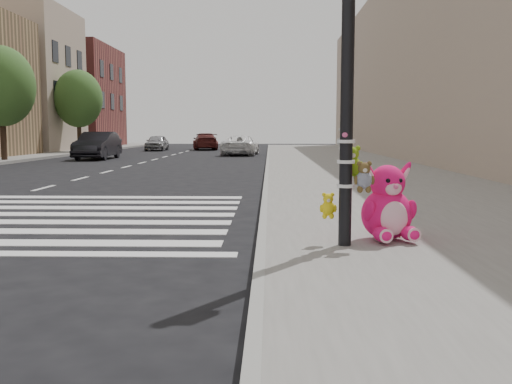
# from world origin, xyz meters

# --- Properties ---
(ground) EXTENTS (120.00, 120.00, 0.00)m
(ground) POSITION_xyz_m (0.00, 0.00, 0.00)
(ground) COLOR black
(ground) RESTS_ON ground
(sidewalk_near) EXTENTS (7.00, 80.00, 0.14)m
(sidewalk_near) POSITION_xyz_m (5.00, 10.00, 0.07)
(sidewalk_near) COLOR slate
(sidewalk_near) RESTS_ON ground
(curb_edge) EXTENTS (0.12, 80.00, 0.15)m
(curb_edge) POSITION_xyz_m (1.55, 10.00, 0.07)
(curb_edge) COLOR gray
(curb_edge) RESTS_ON ground
(bld_far_d) EXTENTS (6.00, 8.00, 10.00)m
(bld_far_d) POSITION_xyz_m (-15.50, 35.00, 5.00)
(bld_far_d) COLOR tan
(bld_far_d) RESTS_ON ground
(bld_far_e) EXTENTS (6.00, 10.00, 9.00)m
(bld_far_e) POSITION_xyz_m (-15.50, 46.00, 4.50)
(bld_far_e) COLOR brown
(bld_far_e) RESTS_ON ground
(bld_near) EXTENTS (5.00, 60.00, 10.00)m
(bld_near) POSITION_xyz_m (10.50, 20.00, 5.00)
(bld_near) COLOR tan
(bld_near) RESTS_ON ground
(signal_pole) EXTENTS (0.67, 0.50, 4.00)m
(signal_pole) POSITION_xyz_m (2.62, 1.82, 1.80)
(signal_pole) COLOR black
(signal_pole) RESTS_ON sidewalk_near
(tree_far_b) EXTENTS (3.20, 3.20, 5.44)m
(tree_far_b) POSITION_xyz_m (-11.20, 22.00, 3.65)
(tree_far_b) COLOR #382619
(tree_far_b) RESTS_ON sidewalk_far
(tree_far_c) EXTENTS (3.20, 3.20, 5.44)m
(tree_far_c) POSITION_xyz_m (-11.20, 33.00, 3.65)
(tree_far_c) COLOR #382619
(tree_far_c) RESTS_ON sidewalk_far
(pink_bunny) EXTENTS (0.79, 0.88, 1.05)m
(pink_bunny) POSITION_xyz_m (3.21, 2.17, 0.57)
(pink_bunny) COLOR #FF1571
(pink_bunny) RESTS_ON sidewalk_near
(red_teddy) EXTENTS (0.14, 0.12, 0.18)m
(red_teddy) POSITION_xyz_m (3.40, 2.40, 0.23)
(red_teddy) COLOR red
(red_teddy) RESTS_ON sidewalk_near
(car_dark_far) EXTENTS (1.64, 4.52, 1.48)m
(car_dark_far) POSITION_xyz_m (-7.65, 25.32, 0.74)
(car_dark_far) COLOR black
(car_dark_far) RESTS_ON ground
(car_white_near) EXTENTS (2.33, 4.57, 1.24)m
(car_white_near) POSITION_xyz_m (-0.19, 30.50, 0.62)
(car_white_near) COLOR white
(car_white_near) RESTS_ON ground
(car_maroon_near) EXTENTS (2.58, 4.78, 1.32)m
(car_maroon_near) POSITION_xyz_m (-3.50, 40.10, 0.66)
(car_maroon_near) COLOR #511917
(car_maroon_near) RESTS_ON ground
(car_silver_deep) EXTENTS (1.47, 3.58, 1.22)m
(car_silver_deep) POSITION_xyz_m (-6.99, 38.20, 0.61)
(car_silver_deep) COLOR #9F9EA3
(car_silver_deep) RESTS_ON ground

